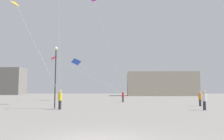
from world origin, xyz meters
TOP-DOWN VIEW (x-y plane):
  - person_in_white at (8.60, 12.75)m, footprint 0.38×0.38m
  - person_in_yellow at (-4.68, 13.21)m, footprint 0.40×0.40m
  - person_in_orange at (10.13, 17.96)m, footprint 0.36×0.36m
  - person_in_red at (1.59, 27.13)m, footprint 0.37×0.37m
  - kite_amber_diamond at (-13.05, 20.96)m, footprint 9.23×8.65m
  - kite_cobalt_delta at (-6.93, 33.60)m, footprint 9.62×7.36m
  - kite_crimson_delta at (-11.07, 33.62)m, footprint 13.77×7.40m
  - building_centre_hall at (17.00, 76.92)m, footprint 25.04×14.61m
  - lamppost_east at (-5.45, 14.20)m, footprint 0.36×0.36m

SIDE VIEW (x-z plane):
  - person_in_orange at x=10.13m, z-range 0.08..1.74m
  - person_in_red at x=1.59m, z-range 0.08..1.80m
  - person_in_white at x=8.60m, z-range 0.08..1.84m
  - person_in_yellow at x=-4.68m, z-range 0.09..1.91m
  - lamppost_east at x=-5.45m, z-range 0.93..7.10m
  - building_centre_hall at x=17.00m, z-range 0.00..8.61m
  - kite_cobalt_delta at x=-6.93m, z-range 3.95..10.34m
  - kite_crimson_delta at x=-11.07m, z-range 4.35..11.43m
  - kite_amber_diamond at x=-13.05m, z-range 7.14..19.92m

